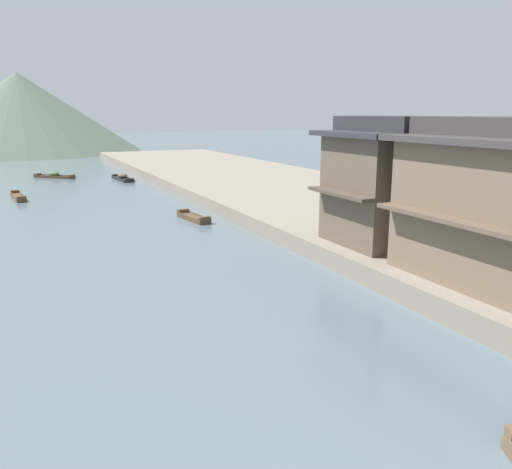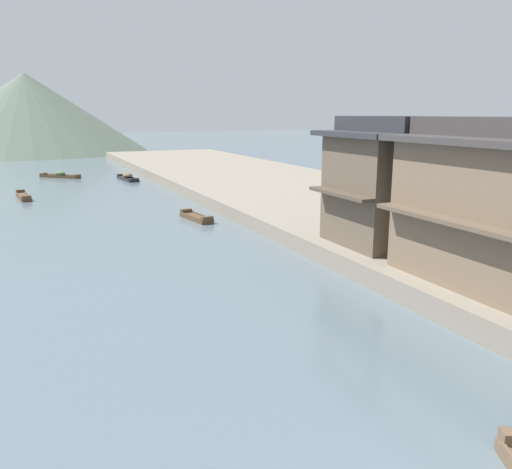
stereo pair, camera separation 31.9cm
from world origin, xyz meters
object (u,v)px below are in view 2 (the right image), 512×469
(boat_moored_nearest, at_px, (128,177))
(boat_moored_far, at_px, (196,217))
(house_waterfront_second, at_px, (507,202))
(house_waterfront_tall, at_px, (387,182))
(boat_moored_third, at_px, (24,196))
(boat_moored_second, at_px, (60,175))

(boat_moored_nearest, xyz_separation_m, boat_moored_far, (0.15, -24.40, -0.10))
(house_waterfront_second, relative_size, house_waterfront_tall, 1.22)
(boat_moored_third, relative_size, house_waterfront_second, 0.60)
(boat_moored_third, distance_m, house_waterfront_tall, 33.14)
(boat_moored_nearest, height_order, boat_moored_far, boat_moored_nearest)
(boat_moored_nearest, height_order, house_waterfront_tall, house_waterfront_tall)
(house_waterfront_tall, bearing_deg, boat_moored_nearest, 98.42)
(house_waterfront_tall, bearing_deg, boat_moored_second, 105.87)
(house_waterfront_tall, bearing_deg, boat_moored_far, 111.99)
(boat_moored_second, bearing_deg, boat_moored_nearest, -38.43)
(boat_moored_third, height_order, house_waterfront_tall, house_waterfront_tall)
(boat_moored_third, height_order, boat_moored_far, same)
(boat_moored_third, bearing_deg, house_waterfront_tall, -60.33)
(house_waterfront_tall, bearing_deg, house_waterfront_second, -86.41)
(boat_moored_second, bearing_deg, boat_moored_far, -77.06)
(boat_moored_nearest, relative_size, house_waterfront_tall, 0.82)
(house_waterfront_second, bearing_deg, boat_moored_third, 115.41)
(boat_moored_third, bearing_deg, boat_moored_second, 74.75)
(boat_moored_second, relative_size, boat_moored_third, 0.97)
(boat_moored_third, bearing_deg, boat_moored_nearest, 41.22)
(boat_moored_far, height_order, house_waterfront_tall, house_waterfront_tall)
(boat_moored_second, distance_m, boat_moored_third, 15.19)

